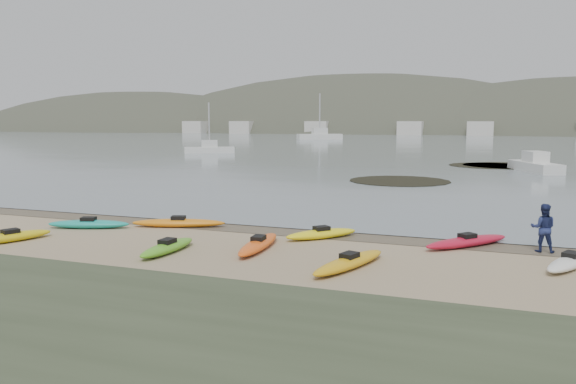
% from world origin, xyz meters
% --- Properties ---
extents(ground, '(600.00, 600.00, 0.00)m').
position_xyz_m(ground, '(0.00, 0.00, 0.00)').
color(ground, tan).
rests_on(ground, ground).
extents(wet_sand, '(60.00, 60.00, 0.00)m').
position_xyz_m(wet_sand, '(0.00, -0.30, 0.00)').
color(wet_sand, brown).
rests_on(wet_sand, ground).
extents(water, '(1200.00, 1200.00, 0.00)m').
position_xyz_m(water, '(0.00, 300.00, 0.01)').
color(water, slate).
rests_on(water, ground).
extents(kayaks, '(22.78, 9.63, 0.34)m').
position_xyz_m(kayaks, '(-1.02, -3.49, 0.17)').
color(kayaks, yellow).
rests_on(kayaks, ground).
extents(person_east, '(0.80, 0.63, 1.62)m').
position_xyz_m(person_east, '(9.31, -0.80, 0.81)').
color(person_east, navy).
rests_on(person_east, ground).
extents(kelp_mats, '(15.39, 25.01, 0.04)m').
position_xyz_m(kelp_mats, '(6.24, 31.36, 0.03)').
color(kelp_mats, black).
rests_on(kelp_mats, water).
extents(moored_boats, '(91.24, 84.75, 1.40)m').
position_xyz_m(moored_boats, '(0.19, 83.51, 0.59)').
color(moored_boats, silver).
rests_on(moored_boats, ground).
extents(far_town, '(199.00, 5.00, 4.00)m').
position_xyz_m(far_town, '(6.00, 145.00, 2.00)').
color(far_town, beige).
rests_on(far_town, ground).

